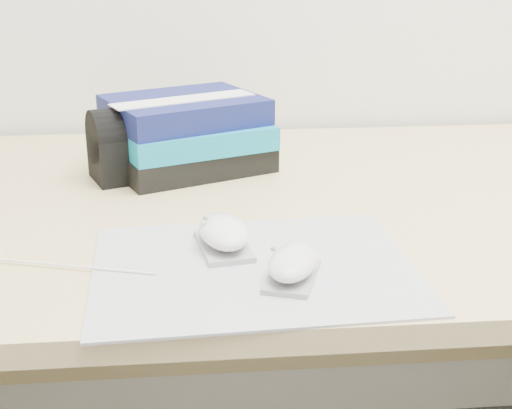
{
  "coord_description": "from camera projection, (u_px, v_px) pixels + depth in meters",
  "views": [
    {
      "loc": [
        -0.18,
        0.57,
        1.09
      ],
      "look_at": [
        -0.09,
        1.43,
        0.77
      ],
      "focal_mm": 50.0,
      "sensor_mm": 36.0,
      "label": 1
    }
  ],
  "objects": [
    {
      "name": "desk",
      "position": [
        299.0,
        310.0,
        1.23
      ],
      "size": [
        1.6,
        0.8,
        0.73
      ],
      "color": "tan",
      "rests_on": "ground"
    },
    {
      "name": "pouch",
      "position": [
        132.0,
        144.0,
        1.15
      ],
      "size": [
        0.15,
        0.13,
        0.12
      ],
      "color": "black",
      "rests_on": "desk"
    },
    {
      "name": "mouse_front",
      "position": [
        292.0,
        265.0,
        0.8
      ],
      "size": [
        0.08,
        0.11,
        0.04
      ],
      "color": "gray",
      "rests_on": "mousepad"
    },
    {
      "name": "mouse_rear",
      "position": [
        224.0,
        234.0,
        0.88
      ],
      "size": [
        0.07,
        0.11,
        0.04
      ],
      "color": "#9D9D9F",
      "rests_on": "mousepad"
    },
    {
      "name": "book_stack",
      "position": [
        187.0,
        133.0,
        1.19
      ],
      "size": [
        0.3,
        0.28,
        0.12
      ],
      "color": "black",
      "rests_on": "desk"
    },
    {
      "name": "mousepad",
      "position": [
        254.0,
        268.0,
        0.84
      ],
      "size": [
        0.39,
        0.31,
        0.0
      ],
      "primitive_type": "cube",
      "rotation": [
        0.0,
        0.0,
        0.05
      ],
      "color": "gray",
      "rests_on": "desk"
    },
    {
      "name": "usb_cable",
      "position": [
        62.0,
        265.0,
        0.84
      ],
      "size": [
        0.22,
        0.07,
        0.0
      ],
      "primitive_type": "cylinder",
      "rotation": [
        0.0,
        1.57,
        -0.29
      ],
      "color": "white",
      "rests_on": "mousepad"
    }
  ]
}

